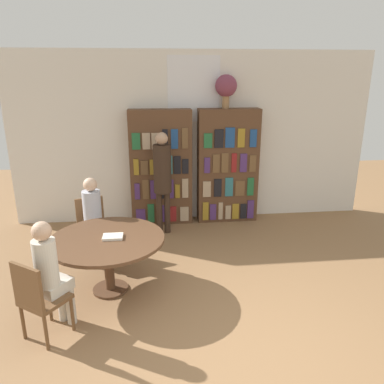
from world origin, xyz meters
The scene contains 12 objects.
ground_plane centered at (0.00, 0.00, 0.00)m, with size 16.00×16.00×0.00m, color olive.
wall_back centered at (0.00, 3.86, 1.51)m, with size 6.40×0.07×3.00m.
bookshelf_left centered at (-0.60, 3.66, 1.01)m, with size 1.08×0.34×2.03m.
bookshelf_right centered at (0.60, 3.66, 1.01)m, with size 1.08×0.34×2.03m.
flower_vase centered at (0.53, 3.67, 2.39)m, with size 0.37×0.37×0.56m.
reading_table centered at (-1.33, 1.44, 0.62)m, with size 1.39×1.39×0.72m.
chair_near_camera centered at (-1.92, 0.59, 0.49)m, with size 0.56×0.56×0.89m.
chair_left_side centered at (-1.66, 2.42, 0.49)m, with size 0.51×0.51×0.89m.
seated_reader_left centered at (-1.60, 2.24, 0.70)m, with size 0.34×0.39×1.24m.
seated_reader_right centered at (-1.82, 0.74, 0.70)m, with size 0.37×0.40×1.25m.
librarian_standing centered at (-0.59, 3.16, 1.05)m, with size 0.29×0.56×1.72m.
open_book_on_table centered at (-1.25, 1.43, 0.73)m, with size 0.24×0.18×0.03m.
Camera 1 is at (-0.75, -2.78, 2.62)m, focal length 35.00 mm.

